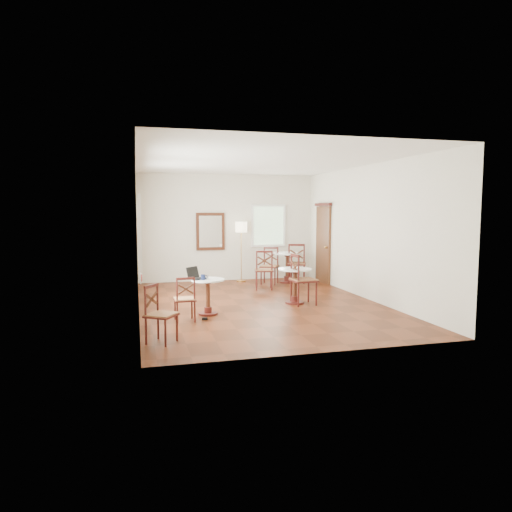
{
  "coord_description": "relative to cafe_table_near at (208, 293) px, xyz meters",
  "views": [
    {
      "loc": [
        -2.52,
        -9.36,
        1.99
      ],
      "look_at": [
        0.0,
        0.3,
        1.0
      ],
      "focal_mm": 32.3,
      "sensor_mm": 36.0,
      "label": 1
    }
  ],
  "objects": [
    {
      "name": "ground",
      "position": [
        1.22,
        0.72,
        -0.42
      ],
      "size": [
        7.0,
        7.0,
        0.0
      ],
      "primitive_type": "plane",
      "color": "#53210E",
      "rests_on": "ground"
    },
    {
      "name": "room_shell",
      "position": [
        1.16,
        0.99,
        1.46
      ],
      "size": [
        5.02,
        7.02,
        3.01
      ],
      "color": "silver",
      "rests_on": "ground"
    },
    {
      "name": "cafe_table_near",
      "position": [
        0.0,
        0.0,
        0.0
      ],
      "size": [
        0.65,
        0.65,
        0.69
      ],
      "color": "#4A1712",
      "rests_on": "ground"
    },
    {
      "name": "cafe_table_mid",
      "position": [
        1.97,
        0.58,
        0.04
      ],
      "size": [
        0.71,
        0.71,
        0.75
      ],
      "color": "#4A1712",
      "rests_on": "ground"
    },
    {
      "name": "cafe_table_back",
      "position": [
        2.72,
        3.34,
        0.09
      ],
      "size": [
        0.78,
        0.78,
        0.83
      ],
      "color": "#4A1712",
      "rests_on": "ground"
    },
    {
      "name": "chair_near_a",
      "position": [
        -0.48,
        -0.44,
        -0.02
      ],
      "size": [
        0.39,
        0.39,
        0.82
      ],
      "rotation": [
        0.0,
        0.0,
        3.19
      ],
      "color": "#4A1712",
      "rests_on": "ground"
    },
    {
      "name": "chair_near_b",
      "position": [
        -0.98,
        -1.7,
        0.01
      ],
      "size": [
        0.57,
        0.57,
        0.88
      ],
      "rotation": [
        0.0,
        0.0,
        0.96
      ],
      "color": "#4A1712",
      "rests_on": "ground"
    },
    {
      "name": "chair_mid_a",
      "position": [
        1.8,
        2.44,
        0.07
      ],
      "size": [
        0.55,
        0.55,
        1.0
      ],
      "rotation": [
        0.0,
        0.0,
        2.92
      ],
      "color": "#4A1712",
      "rests_on": "ground"
    },
    {
      "name": "chair_mid_b",
      "position": [
        2.08,
        0.43,
        0.11
      ],
      "size": [
        0.52,
        0.52,
        1.08
      ],
      "rotation": [
        0.0,
        0.0,
        1.62
      ],
      "color": "#4A1712",
      "rests_on": "ground"
    },
    {
      "name": "chair_back_a",
      "position": [
        2.96,
        3.25,
        0.12
      ],
      "size": [
        0.65,
        0.65,
        1.09
      ],
      "rotation": [
        0.0,
        0.0,
        2.76
      ],
      "color": "#4A1712",
      "rests_on": "ground"
    },
    {
      "name": "chair_back_b",
      "position": [
        2.19,
        3.25,
        0.07
      ],
      "size": [
        0.62,
        0.62,
        0.99
      ],
      "rotation": [
        0.0,
        0.0,
        -0.5
      ],
      "color": "#4A1712",
      "rests_on": "ground"
    },
    {
      "name": "floor_lamp",
      "position": [
        1.53,
        3.87,
        0.99
      ],
      "size": [
        0.32,
        0.32,
        1.67
      ],
      "color": "#BF8C3F",
      "rests_on": "ground"
    },
    {
      "name": "laptop",
      "position": [
        -0.22,
        0.09,
        0.32
      ],
      "size": [
        0.41,
        0.41,
        0.23
      ],
      "rotation": [
        0.0,
        0.0,
        0.73
      ],
      "color": "black",
      "rests_on": "cafe_table_near"
    },
    {
      "name": "mouse",
      "position": [
        -0.06,
        0.01,
        0.28
      ],
      "size": [
        0.12,
        0.1,
        0.04
      ],
      "primitive_type": "ellipsoid",
      "rotation": [
        0.0,
        0.0,
        -0.41
      ],
      "color": "black",
      "rests_on": "cafe_table_near"
    },
    {
      "name": "navy_mug",
      "position": [
        -0.09,
        -0.06,
        0.31
      ],
      "size": [
        0.13,
        0.09,
        0.1
      ],
      "color": "black",
      "rests_on": "cafe_table_near"
    },
    {
      "name": "water_glass",
      "position": [
        -0.02,
        -0.05,
        0.31
      ],
      "size": [
        0.06,
        0.06,
        0.1
      ],
      "primitive_type": "cylinder",
      "color": "white",
      "rests_on": "cafe_table_near"
    },
    {
      "name": "power_adapter",
      "position": [
        -0.13,
        -0.41,
        -0.4
      ],
      "size": [
        0.1,
        0.06,
        0.04
      ],
      "primitive_type": "cube",
      "color": "black",
      "rests_on": "ground"
    }
  ]
}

